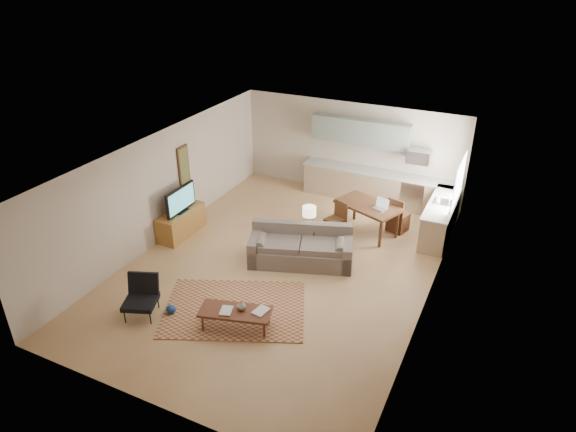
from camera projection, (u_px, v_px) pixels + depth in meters
The scene contains 25 objects.
room at pixel (282, 214), 11.13m from camera, with size 9.00×9.00×9.00m.
kitchen_counter_back at pixel (376, 187), 14.54m from camera, with size 4.26×0.64×0.92m, color #9E8264, non-canonical shape.
kitchen_counter_right at pixel (440, 219), 12.82m from camera, with size 0.64×2.26×0.92m, color #9E8264, non-canonical shape.
kitchen_range at pixel (414, 194), 14.12m from camera, with size 0.62×0.62×0.90m, color #A5A8AD.
kitchen_microwave at pixel (419, 156), 13.63m from camera, with size 0.62×0.40×0.35m, color #A5A8AD.
upper_cabinets at pixel (360, 132), 14.19m from camera, with size 2.80×0.34×0.70m, color gray.
window_right at pixel (459, 181), 12.20m from camera, with size 0.02×1.40×1.05m, color white.
wall_art_left at pixel (184, 167), 12.98m from camera, with size 0.06×0.42×1.10m, color olive, non-canonical shape.
triptych at pixel (348, 135), 14.55m from camera, with size 1.70×0.04×0.50m, color beige, non-canonical shape.
rug at pixel (235, 309), 10.34m from camera, with size 2.79×1.93×0.02m, color brown.
sofa at pixel (301, 246), 11.70m from camera, with size 2.44×1.06×0.85m, color #60554D, non-canonical shape.
coffee_table at pixel (236, 319), 9.75m from camera, with size 1.36×0.54×0.41m, color #482213, non-canonical shape.
book_a at pixel (220, 310), 9.64m from camera, with size 0.30×0.35×0.03m, color maroon.
book_b at pixel (256, 309), 9.69m from camera, with size 0.28×0.35×0.02m, color navy.
vase at pixel (241, 305), 9.64m from camera, with size 0.19×0.19×0.18m, color black.
armchair at pixel (140, 299), 9.99m from camera, with size 0.71×0.71×0.81m, color black, non-canonical shape.
tv_credenza at pixel (181, 223), 12.92m from camera, with size 0.54×1.41×0.65m, color brown, non-canonical shape.
tv at pixel (180, 200), 12.60m from camera, with size 0.11×1.08×0.65m, color black, non-canonical shape.
console_table at pixel (309, 238), 12.21m from camera, with size 0.56×0.38×0.66m, color #3D2213, non-canonical shape.
table_lamp at pixel (309, 216), 11.94m from camera, with size 0.32×0.32×0.53m, color beige, non-canonical shape.
dining_table at pixel (367, 219), 12.95m from camera, with size 1.57×0.90×0.80m, color #3D2213, non-canonical shape.
dining_chair_near at pixel (335, 219), 12.82m from camera, with size 0.42×0.44×0.89m, color #3D2213, non-canonical shape.
dining_chair_far at pixel (399, 214), 13.03m from camera, with size 0.45×0.47×0.95m, color #3D2213, non-canonical shape.
laptop at pixel (380, 204), 12.50m from camera, with size 0.33×0.25×0.25m, color #A5A8AD, non-canonical shape.
soap_bottle at pixel (438, 200), 12.51m from camera, with size 0.09×0.09×0.19m, color beige.
Camera 1 is at (4.38, -8.86, 6.47)m, focal length 32.00 mm.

